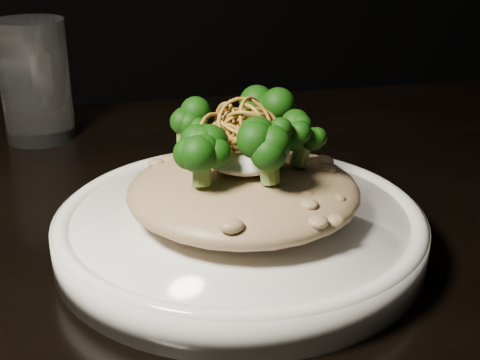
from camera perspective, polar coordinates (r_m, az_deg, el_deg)
name	(u,v)px	position (r m, az deg, el deg)	size (l,w,h in m)	color
table	(152,350)	(0.54, -7.51, -14.19)	(1.10, 0.80, 0.75)	black
plate	(240,231)	(0.49, 0.00, -4.39)	(0.27, 0.27, 0.03)	white
risotto	(243,191)	(0.48, 0.30, -0.91)	(0.17, 0.17, 0.04)	brown
broccoli	(240,139)	(0.47, -0.04, 3.54)	(0.11, 0.11, 0.04)	black
cheese	(245,159)	(0.47, 0.41, 1.78)	(0.05, 0.05, 0.01)	white
shallots	(241,126)	(0.46, 0.09, 4.63)	(0.05, 0.05, 0.03)	brown
drinking_glass	(35,81)	(0.74, -17.10, 8.10)	(0.07, 0.07, 0.13)	white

